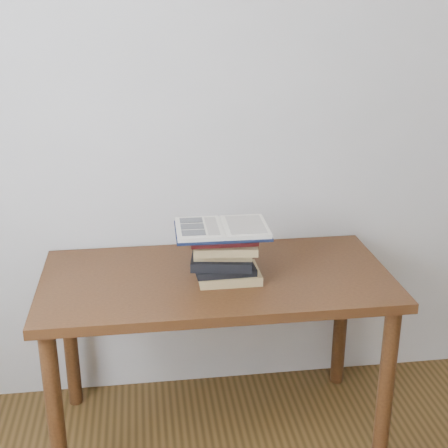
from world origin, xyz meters
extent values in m
cube|color=beige|center=(0.00, 1.75, 1.30)|extent=(3.50, 0.04, 2.60)
cube|color=#4A2912|center=(-0.12, 1.38, 0.69)|extent=(1.32, 0.66, 0.04)
cylinder|color=#4A2912|center=(-0.72, 1.11, 0.33)|extent=(0.06, 0.06, 0.67)
cylinder|color=#4A2912|center=(0.48, 1.11, 0.33)|extent=(0.06, 0.06, 0.67)
cylinder|color=#4A2912|center=(-0.72, 1.65, 0.33)|extent=(0.06, 0.06, 0.67)
cylinder|color=#4A2912|center=(0.48, 1.65, 0.33)|extent=(0.06, 0.06, 0.67)
cube|color=olive|center=(-0.08, 1.34, 0.72)|extent=(0.23, 0.17, 0.03)
cube|color=black|center=(-0.10, 1.33, 0.75)|extent=(0.22, 0.14, 0.03)
cube|color=black|center=(-0.11, 1.34, 0.78)|extent=(0.24, 0.20, 0.03)
cube|color=olive|center=(-0.10, 1.36, 0.81)|extent=(0.23, 0.18, 0.03)
cube|color=olive|center=(-0.10, 1.33, 0.84)|extent=(0.24, 0.17, 0.03)
cube|color=#5C171A|center=(-0.10, 1.36, 0.87)|extent=(0.25, 0.16, 0.03)
cube|color=black|center=(-0.11, 1.36, 0.89)|extent=(0.34, 0.24, 0.01)
cube|color=beige|center=(-0.19, 1.36, 0.91)|extent=(0.17, 0.23, 0.02)
cube|color=beige|center=(-0.02, 1.35, 0.91)|extent=(0.17, 0.23, 0.02)
cylinder|color=beige|center=(-0.11, 1.36, 0.90)|extent=(0.02, 0.22, 0.01)
cube|color=black|center=(-0.21, 1.42, 0.92)|extent=(0.09, 0.05, 0.00)
cube|color=black|center=(-0.21, 1.36, 0.92)|extent=(0.09, 0.05, 0.00)
cube|color=black|center=(-0.21, 1.30, 0.92)|extent=(0.09, 0.05, 0.00)
cube|color=beige|center=(-0.14, 1.36, 0.92)|extent=(0.05, 0.18, 0.00)
cube|color=beige|center=(-0.02, 1.35, 0.92)|extent=(0.13, 0.19, 0.00)
camera|label=1|loc=(-0.39, -0.75, 1.71)|focal=50.00mm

